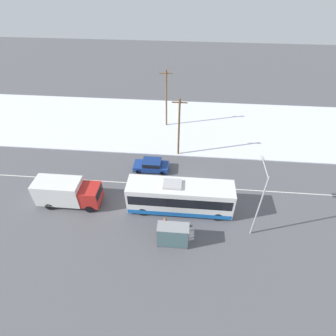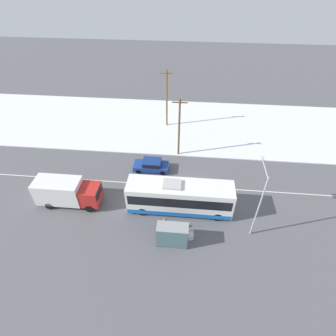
{
  "view_description": "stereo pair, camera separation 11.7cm",
  "coord_description": "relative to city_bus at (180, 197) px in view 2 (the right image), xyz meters",
  "views": [
    {
      "loc": [
        -0.94,
        -21.57,
        20.93
      ],
      "look_at": [
        -2.97,
        1.39,
        1.4
      ],
      "focal_mm": 28.0,
      "sensor_mm": 36.0,
      "label": 1
    },
    {
      "loc": [
        -0.82,
        -21.56,
        20.93
      ],
      "look_at": [
        -2.97,
        1.39,
        1.4
      ],
      "focal_mm": 28.0,
      "sensor_mm": 36.0,
      "label": 2
    }
  ],
  "objects": [
    {
      "name": "city_bus",
      "position": [
        0.0,
        0.0,
        0.0
      ],
      "size": [
        10.51,
        2.57,
        3.57
      ],
      "color": "white",
      "rests_on": "ground_plane"
    },
    {
      "name": "bus_shelter",
      "position": [
        -0.38,
        -4.46,
        -0.07
      ],
      "size": [
        2.81,
        1.2,
        2.4
      ],
      "color": "gray",
      "rests_on": "ground_plane"
    },
    {
      "name": "sedan_car",
      "position": [
        -3.73,
        5.93,
        -0.96
      ],
      "size": [
        4.21,
        1.8,
        1.42
      ],
      "rotation": [
        0.0,
        0.0,
        3.14
      ],
      "color": "navy",
      "rests_on": "ground_plane"
    },
    {
      "name": "pedestrian_at_stop",
      "position": [
        -1.23,
        -2.91,
        -0.63
      ],
      "size": [
        0.65,
        0.29,
        1.81
      ],
      "color": "#23232D",
      "rests_on": "ground_plane"
    },
    {
      "name": "snow_lot",
      "position": [
        1.34,
        16.81,
        -1.68
      ],
      "size": [
        80.0,
        15.67,
        0.12
      ],
      "color": "silver",
      "rests_on": "ground_plane"
    },
    {
      "name": "utility_pole_roadside",
      "position": [
        -0.69,
        9.35,
        2.39
      ],
      "size": [
        1.8,
        0.24,
        7.9
      ],
      "color": "brown",
      "rests_on": "ground_plane"
    },
    {
      "name": "lane_marking_center",
      "position": [
        1.34,
        3.4,
        -1.74
      ],
      "size": [
        60.0,
        0.12,
        0.0
      ],
      "color": "silver",
      "rests_on": "ground_plane"
    },
    {
      "name": "box_truck",
      "position": [
        -11.65,
        -0.22,
        -0.08
      ],
      "size": [
        6.59,
        2.3,
        3.01
      ],
      "color": "silver",
      "rests_on": "ground_plane"
    },
    {
      "name": "utility_pole_snowlot",
      "position": [
        -2.89,
        16.48,
        2.7
      ],
      "size": [
        1.8,
        0.24,
        8.51
      ],
      "color": "brown",
      "rests_on": "ground_plane"
    },
    {
      "name": "ground_plane",
      "position": [
        1.34,
        3.4,
        -1.74
      ],
      "size": [
        120.0,
        120.0,
        0.0
      ],
      "primitive_type": "plane",
      "color": "#56565B"
    },
    {
      "name": "streetlamp",
      "position": [
        6.92,
        -1.84,
        2.89
      ],
      "size": [
        0.36,
        3.06,
        7.23
      ],
      "color": "#9EA3A8",
      "rests_on": "ground_plane"
    }
  ]
}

